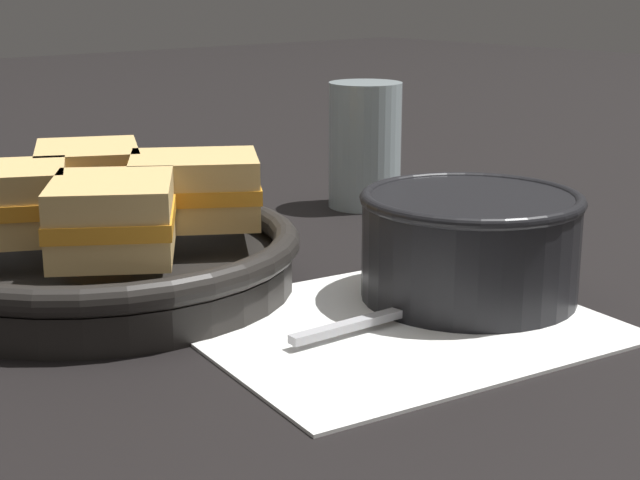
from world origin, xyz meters
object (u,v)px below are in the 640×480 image
(sandwich_near_right, at_px, (113,218))
(sandwich_far_right, at_px, (88,178))
(drinking_glass, at_px, (365,145))
(soup_bowl, at_px, (470,240))
(sandwich_far_left, at_px, (195,189))
(spoon, at_px, (448,299))
(skillet, at_px, (103,260))

(sandwich_near_right, bearing_deg, sandwich_far_right, 68.62)
(drinking_glass, bearing_deg, soup_bowl, -119.02)
(sandwich_far_left, bearing_deg, drinking_glass, 20.67)
(soup_bowl, height_order, drinking_glass, drinking_glass)
(spoon, xyz_separation_m, sandwich_near_right, (-0.17, 0.12, 0.06))
(sandwich_far_left, distance_m, drinking_glass, 0.26)
(skillet, relative_size, sandwich_near_right, 2.34)
(soup_bowl, xyz_separation_m, drinking_glass, (0.13, 0.24, 0.02))
(spoon, distance_m, sandwich_near_right, 0.21)
(soup_bowl, xyz_separation_m, sandwich_near_right, (-0.19, 0.11, 0.02))
(skillet, bearing_deg, soup_bowl, -45.47)
(spoon, relative_size, drinking_glass, 1.53)
(sandwich_far_left, bearing_deg, skillet, 158.62)
(skillet, bearing_deg, spoon, -51.40)
(sandwich_near_right, bearing_deg, skillet, 68.62)
(spoon, xyz_separation_m, sandwich_far_right, (-0.12, 0.24, 0.06))
(soup_bowl, xyz_separation_m, sandwich_far_left, (-0.11, 0.15, 0.02))
(sandwich_near_right, xyz_separation_m, sandwich_far_right, (0.05, 0.12, 0.00))
(spoon, height_order, drinking_glass, drinking_glass)
(sandwich_near_right, height_order, sandwich_far_left, same)
(sandwich_near_right, bearing_deg, soup_bowl, -30.46)
(drinking_glass, bearing_deg, sandwich_near_right, -158.58)
(sandwich_far_left, xyz_separation_m, sandwich_far_right, (-0.04, 0.08, 0.00))
(sandwich_far_right, xyz_separation_m, drinking_glass, (0.28, 0.01, -0.01))
(skillet, distance_m, sandwich_near_right, 0.08)
(skillet, bearing_deg, sandwich_near_right, -111.38)
(sandwich_near_right, relative_size, drinking_glass, 1.00)
(sandwich_far_left, bearing_deg, spoon, -61.72)
(spoon, height_order, sandwich_far_right, sandwich_far_right)
(soup_bowl, height_order, sandwich_near_right, sandwich_near_right)
(skillet, height_order, sandwich_far_left, sandwich_far_left)
(sandwich_far_left, relative_size, sandwich_far_right, 1.02)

